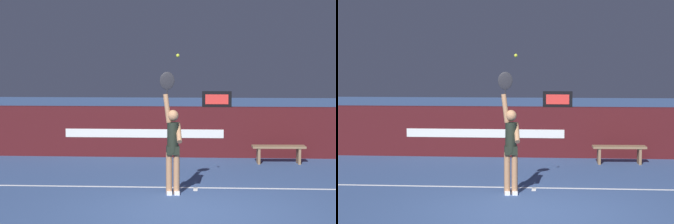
{
  "view_description": "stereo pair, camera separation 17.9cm",
  "coord_description": "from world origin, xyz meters",
  "views": [
    {
      "loc": [
        0.11,
        -9.73,
        2.57
      ],
      "look_at": [
        -0.52,
        1.29,
        1.59
      ],
      "focal_mm": 63.29,
      "sensor_mm": 36.0,
      "label": 1
    },
    {
      "loc": [
        0.29,
        -9.72,
        2.57
      ],
      "look_at": [
        -0.52,
        1.29,
        1.59
      ],
      "focal_mm": 63.29,
      "sensor_mm": 36.0,
      "label": 2
    }
  ],
  "objects": [
    {
      "name": "ground_plane",
      "position": [
        0.0,
        0.0,
        0.0
      ],
      "size": [
        60.0,
        60.0,
        0.0
      ],
      "primitive_type": "plane",
      "color": "#354E7E"
    },
    {
      "name": "back_wall",
      "position": [
        -0.0,
        5.79,
        0.66
      ],
      "size": [
        14.3,
        0.3,
        1.33
      ],
      "color": "#431115",
      "rests_on": "ground"
    },
    {
      "name": "speed_display",
      "position": [
        0.51,
        5.79,
        1.53
      ],
      "size": [
        0.77,
        0.13,
        0.41
      ],
      "color": "black",
      "rests_on": "back_wall"
    },
    {
      "name": "tennis_player",
      "position": [
        -0.43,
        1.4,
        0.97
      ],
      "size": [
        0.44,
        0.45,
        2.34
      ],
      "color": "#A5754F",
      "rests_on": "ground"
    },
    {
      "name": "tennis_ball",
      "position": [
        -0.33,
        1.24,
        2.64
      ],
      "size": [
        0.06,
        0.06,
        0.06
      ],
      "color": "#CAD830"
    },
    {
      "name": "courtside_bench_near",
      "position": [
        2.02,
        4.88,
        0.33
      ],
      "size": [
        1.32,
        0.4,
        0.45
      ],
      "color": "#836647",
      "rests_on": "ground"
    }
  ]
}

